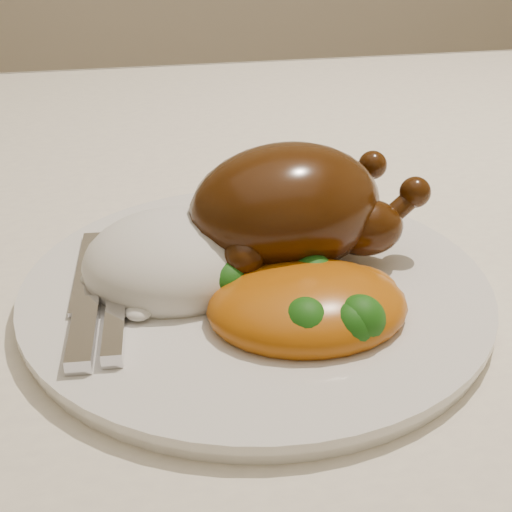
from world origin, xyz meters
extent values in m
cube|color=brown|center=(0.00, 0.00, 0.74)|extent=(1.60, 0.90, 0.04)
cube|color=beige|center=(0.00, 0.00, 0.76)|extent=(1.72, 1.02, 0.01)
cube|color=beige|center=(0.00, 0.51, 0.68)|extent=(1.72, 0.01, 0.18)
cylinder|color=silver|center=(-0.08, -0.15, 0.77)|extent=(0.31, 0.31, 0.01)
ellipsoid|color=#402106|center=(-0.06, -0.13, 0.82)|extent=(0.16, 0.13, 0.09)
ellipsoid|color=#402106|center=(-0.07, -0.13, 0.84)|extent=(0.07, 0.06, 0.04)
ellipsoid|color=#402106|center=(0.00, -0.15, 0.81)|extent=(0.05, 0.04, 0.04)
sphere|color=#402106|center=(0.03, -0.14, 0.83)|extent=(0.02, 0.02, 0.02)
ellipsoid|color=#402106|center=(-0.02, -0.09, 0.81)|extent=(0.05, 0.04, 0.04)
sphere|color=#402106|center=(0.02, -0.08, 0.83)|extent=(0.02, 0.02, 0.02)
sphere|color=#402106|center=(-0.09, -0.17, 0.81)|extent=(0.03, 0.03, 0.03)
sphere|color=#402106|center=(-0.11, -0.11, 0.81)|extent=(0.03, 0.03, 0.03)
ellipsoid|color=white|center=(-0.14, -0.14, 0.79)|extent=(0.13, 0.11, 0.07)
ellipsoid|color=#B2680B|center=(-0.06, -0.20, 0.79)|extent=(0.13, 0.10, 0.04)
ellipsoid|color=#B2680B|center=(-0.03, -0.19, 0.79)|extent=(0.06, 0.05, 0.03)
ellipsoid|color=#123809|center=(-0.04, -0.23, 0.79)|extent=(0.03, 0.03, 0.03)
ellipsoid|color=#123809|center=(-0.10, -0.17, 0.80)|extent=(0.03, 0.03, 0.03)
ellipsoid|color=#123809|center=(-0.05, -0.18, 0.80)|extent=(0.03, 0.03, 0.03)
ellipsoid|color=#123809|center=(-0.04, -0.19, 0.79)|extent=(0.02, 0.02, 0.02)
ellipsoid|color=#123809|center=(-0.04, -0.23, 0.80)|extent=(0.03, 0.03, 0.03)
ellipsoid|color=#123809|center=(-0.06, -0.22, 0.79)|extent=(0.03, 0.03, 0.03)
ellipsoid|color=#123809|center=(-0.07, -0.23, 0.79)|extent=(0.03, 0.03, 0.03)
ellipsoid|color=#123809|center=(-0.05, -0.18, 0.79)|extent=(0.03, 0.03, 0.03)
cube|color=silver|center=(-0.19, -0.12, 0.79)|extent=(0.02, 0.11, 0.00)
cube|color=silver|center=(-0.19, -0.20, 0.79)|extent=(0.02, 0.07, 0.01)
cube|color=silver|center=(-0.18, -0.20, 0.79)|extent=(0.02, 0.07, 0.01)
cube|color=silver|center=(-0.18, -0.12, 0.79)|extent=(0.02, 0.08, 0.00)
camera|label=1|loc=(-0.16, -0.56, 1.03)|focal=50.00mm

